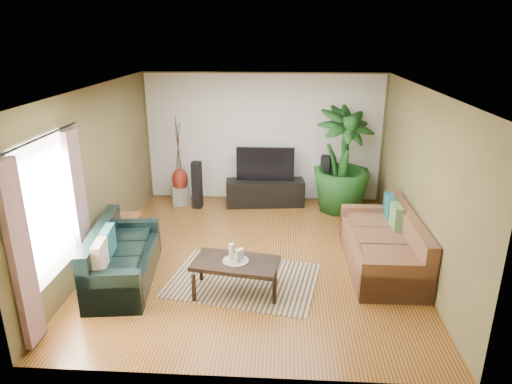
# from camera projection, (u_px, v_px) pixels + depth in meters

# --- Properties ---
(floor) EXTENTS (5.50, 5.50, 0.00)m
(floor) POSITION_uv_depth(u_px,v_px,m) (255.00, 256.00, 7.45)
(floor) COLOR olive
(floor) RESTS_ON ground
(ceiling) EXTENTS (5.50, 5.50, 0.00)m
(ceiling) POSITION_uv_depth(u_px,v_px,m) (255.00, 89.00, 6.55)
(ceiling) COLOR white
(ceiling) RESTS_ON ground
(wall_back) EXTENTS (5.00, 0.00, 5.00)m
(wall_back) POSITION_uv_depth(u_px,v_px,m) (263.00, 138.00, 9.59)
(wall_back) COLOR brown
(wall_back) RESTS_ON ground
(wall_front) EXTENTS (5.00, 0.00, 5.00)m
(wall_front) POSITION_uv_depth(u_px,v_px,m) (237.00, 264.00, 4.42)
(wall_front) COLOR brown
(wall_front) RESTS_ON ground
(wall_left) EXTENTS (0.00, 5.50, 5.50)m
(wall_left) POSITION_uv_depth(u_px,v_px,m) (96.00, 175.00, 7.15)
(wall_left) COLOR brown
(wall_left) RESTS_ON ground
(wall_right) EXTENTS (0.00, 5.50, 5.50)m
(wall_right) POSITION_uv_depth(u_px,v_px,m) (421.00, 181.00, 6.86)
(wall_right) COLOR brown
(wall_right) RESTS_ON ground
(backwall_panel) EXTENTS (4.90, 0.00, 4.90)m
(backwall_panel) POSITION_uv_depth(u_px,v_px,m) (263.00, 138.00, 9.58)
(backwall_panel) COLOR white
(backwall_panel) RESTS_ON ground
(window_pane) EXTENTS (0.00, 1.80, 1.80)m
(window_pane) POSITION_uv_depth(u_px,v_px,m) (47.00, 210.00, 5.62)
(window_pane) COLOR white
(window_pane) RESTS_ON ground
(curtain_near) EXTENTS (0.08, 0.35, 2.20)m
(curtain_near) POSITION_uv_depth(u_px,v_px,m) (21.00, 257.00, 5.00)
(curtain_near) COLOR gray
(curtain_near) RESTS_ON ground
(curtain_far) EXTENTS (0.08, 0.35, 2.20)m
(curtain_far) POSITION_uv_depth(u_px,v_px,m) (79.00, 207.00, 6.41)
(curtain_far) COLOR gray
(curtain_far) RESTS_ON ground
(curtain_rod) EXTENTS (0.03, 1.90, 0.03)m
(curtain_rod) POSITION_uv_depth(u_px,v_px,m) (39.00, 138.00, 5.32)
(curtain_rod) COLOR black
(curtain_rod) RESTS_ON ground
(sofa_left) EXTENTS (1.02, 1.93, 0.85)m
(sofa_left) POSITION_uv_depth(u_px,v_px,m) (123.00, 254.00, 6.61)
(sofa_left) COLOR black
(sofa_left) RESTS_ON floor
(sofa_right) EXTENTS (1.01, 2.22, 0.85)m
(sofa_right) POSITION_uv_depth(u_px,v_px,m) (382.00, 241.00, 7.04)
(sofa_right) COLOR brown
(sofa_right) RESTS_ON floor
(area_rug) EXTENTS (2.36, 1.87, 0.01)m
(area_rug) POSITION_uv_depth(u_px,v_px,m) (243.00, 280.00, 6.75)
(area_rug) COLOR tan
(area_rug) RESTS_ON floor
(coffee_table) EXTENTS (1.26, 0.82, 0.48)m
(coffee_table) POSITION_uv_depth(u_px,v_px,m) (236.00, 277.00, 6.38)
(coffee_table) COLOR black
(coffee_table) RESTS_ON floor
(candle_tray) EXTENTS (0.36, 0.36, 0.02)m
(candle_tray) POSITION_uv_depth(u_px,v_px,m) (236.00, 261.00, 6.29)
(candle_tray) COLOR gray
(candle_tray) RESTS_ON coffee_table
(candle_tall) EXTENTS (0.07, 0.07, 0.23)m
(candle_tall) POSITION_uv_depth(u_px,v_px,m) (231.00, 252.00, 6.28)
(candle_tall) COLOR beige
(candle_tall) RESTS_ON candle_tray
(candle_mid) EXTENTS (0.07, 0.07, 0.18)m
(candle_mid) POSITION_uv_depth(u_px,v_px,m) (238.00, 256.00, 6.22)
(candle_mid) COLOR beige
(candle_mid) RESTS_ON candle_tray
(candle_short) EXTENTS (0.07, 0.07, 0.15)m
(candle_short) POSITION_uv_depth(u_px,v_px,m) (241.00, 254.00, 6.32)
(candle_short) COLOR #E9E3C5
(candle_short) RESTS_ON candle_tray
(tv_stand) EXTENTS (1.67, 0.66, 0.54)m
(tv_stand) POSITION_uv_depth(u_px,v_px,m) (265.00, 193.00, 9.58)
(tv_stand) COLOR black
(tv_stand) RESTS_ON floor
(television) EXTENTS (1.19, 0.06, 0.70)m
(television) POSITION_uv_depth(u_px,v_px,m) (265.00, 164.00, 9.39)
(television) COLOR black
(television) RESTS_ON tv_stand
(speaker_left) EXTENTS (0.20, 0.22, 0.98)m
(speaker_left) POSITION_uv_depth(u_px,v_px,m) (197.00, 185.00, 9.36)
(speaker_left) COLOR black
(speaker_left) RESTS_ON floor
(speaker_right) EXTENTS (0.24, 0.26, 1.05)m
(speaker_right) POSITION_uv_depth(u_px,v_px,m) (325.00, 180.00, 9.55)
(speaker_right) COLOR black
(speaker_right) RESTS_ON floor
(potted_plant) EXTENTS (1.59, 1.59, 2.10)m
(potted_plant) POSITION_uv_depth(u_px,v_px,m) (342.00, 160.00, 9.06)
(potted_plant) COLOR #164316
(potted_plant) RESTS_ON floor
(plant_pot) EXTENTS (0.39, 0.39, 0.30)m
(plant_pot) POSITION_uv_depth(u_px,v_px,m) (339.00, 203.00, 9.36)
(plant_pot) COLOR black
(plant_pot) RESTS_ON floor
(pedestal) EXTENTS (0.47, 0.47, 0.37)m
(pedestal) POSITION_uv_depth(u_px,v_px,m) (181.00, 195.00, 9.68)
(pedestal) COLOR #989896
(pedestal) RESTS_ON floor
(vase) EXTENTS (0.34, 0.34, 0.48)m
(vase) POSITION_uv_depth(u_px,v_px,m) (180.00, 179.00, 9.56)
(vase) COLOR maroon
(vase) RESTS_ON pedestal
(side_table) EXTENTS (0.48, 0.48, 0.48)m
(side_table) POSITION_uv_depth(u_px,v_px,m) (127.00, 229.00, 7.90)
(side_table) COLOR brown
(side_table) RESTS_ON floor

